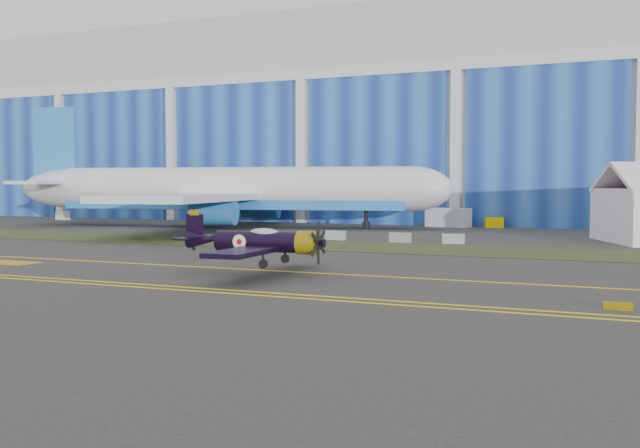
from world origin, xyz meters
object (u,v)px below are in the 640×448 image
at_px(shipping_container, 448,217).
at_px(jetliner, 232,142).
at_px(warbird, 258,241).
at_px(tug, 494,223).

bearing_deg(shipping_container, jetliner, -142.52).
relative_size(warbird, tug, 5.83).
relative_size(jetliner, shipping_container, 12.88).
relative_size(warbird, jetliner, 0.18).
relative_size(warbird, shipping_container, 2.32).
bearing_deg(warbird, tug, 82.62).
xyz_separation_m(warbird, tug, (3.33, 54.87, -1.36)).
xyz_separation_m(jetliner, shipping_container, (24.86, 11.34, -9.55)).
bearing_deg(shipping_container, tug, 19.15).
height_order(jetliner, tug, jetliner).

